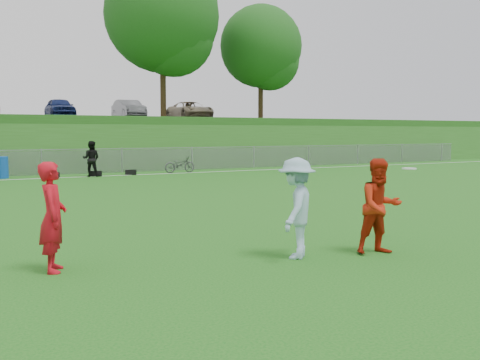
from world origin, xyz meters
TOP-DOWN VIEW (x-y plane):
  - ground at (0.00, 0.00)m, footprint 120.00×120.00m
  - sideline_far at (0.00, 18.00)m, footprint 60.00×0.10m
  - fence at (0.00, 20.00)m, footprint 58.00×0.06m
  - berm at (0.00, 31.00)m, footprint 120.00×18.00m
  - parking_lot at (0.00, 33.00)m, footprint 120.00×12.00m
  - tree_green_near at (8.16, 24.42)m, footprint 7.14×7.14m
  - tree_green_far at (16.16, 25.92)m, footprint 5.88×5.88m
  - gear_bags at (0.92, 18.10)m, footprint 7.10×0.47m
  - player_red_left at (-2.55, 0.71)m, footprint 0.53×0.69m
  - player_red_center at (2.64, -0.73)m, footprint 0.91×0.77m
  - player_blue at (1.18, -0.30)m, footprint 1.22×1.21m
  - frisbee at (4.01, -0.05)m, footprint 0.28×0.28m
  - recycling_bin at (-1.92, 19.00)m, footprint 0.86×0.86m
  - bicycle at (6.59, 18.33)m, footprint 1.65×0.59m

SIDE VIEW (x-z plane):
  - ground at x=0.00m, z-range 0.00..0.00m
  - sideline_far at x=0.00m, z-range 0.00..0.01m
  - gear_bags at x=0.92m, z-range 0.00..0.26m
  - bicycle at x=6.59m, z-range 0.00..0.87m
  - recycling_bin at x=-1.92m, z-range 0.00..1.00m
  - fence at x=0.00m, z-range 0.00..1.30m
  - player_red_center at x=2.64m, z-range 0.00..1.66m
  - player_red_left at x=-2.55m, z-range 0.00..1.67m
  - player_blue at x=1.18m, z-range 0.00..1.69m
  - frisbee at x=4.01m, z-range 1.39..1.41m
  - berm at x=0.00m, z-range 0.00..3.00m
  - parking_lot at x=0.00m, z-range 3.00..3.10m
  - tree_green_far at x=16.16m, z-range 3.87..12.06m
  - tree_green_near at x=8.16m, z-range 4.06..14.00m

